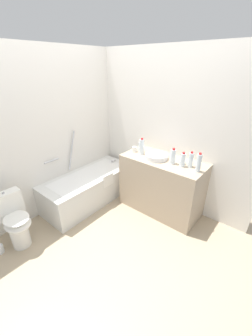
% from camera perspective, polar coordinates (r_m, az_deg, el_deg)
% --- Properties ---
extents(ground_plane, '(3.61, 3.61, 0.00)m').
position_cam_1_polar(ground_plane, '(3.01, -4.49, -18.85)').
color(ground_plane, tan).
extents(wall_back_tiled, '(3.01, 0.10, 2.39)m').
position_cam_1_polar(wall_back_tiled, '(3.28, -21.62, 8.09)').
color(wall_back_tiled, white).
rests_on(wall_back_tiled, ground_plane).
extents(wall_right_mirror, '(0.10, 2.83, 2.39)m').
position_cam_1_polar(wall_right_mirror, '(3.34, 11.25, 9.77)').
color(wall_right_mirror, white).
rests_on(wall_right_mirror, ground_plane).
extents(bathtub, '(1.59, 0.65, 1.19)m').
position_cam_1_polar(bathtub, '(3.59, -10.13, -5.10)').
color(bathtub, silver).
rests_on(bathtub, ground_plane).
extents(toilet, '(0.36, 0.47, 0.74)m').
position_cam_1_polar(toilet, '(3.03, -28.31, -12.73)').
color(toilet, white).
rests_on(toilet, ground_plane).
extents(vanity_counter, '(0.58, 1.24, 0.89)m').
position_cam_1_polar(vanity_counter, '(3.30, 9.68, -4.72)').
color(vanity_counter, tan).
rests_on(vanity_counter, ground_plane).
extents(sink_basin, '(0.34, 0.34, 0.07)m').
position_cam_1_polar(sink_basin, '(3.09, 8.39, 3.21)').
color(sink_basin, white).
rests_on(sink_basin, vanity_counter).
extents(sink_faucet, '(0.11, 0.15, 0.07)m').
position_cam_1_polar(sink_faucet, '(3.25, 10.24, 4.20)').
color(sink_faucet, '#A4A4A9').
rests_on(sink_faucet, vanity_counter).
extents(water_bottle_0, '(0.07, 0.07, 0.23)m').
position_cam_1_polar(water_bottle_0, '(2.95, 12.83, 3.12)').
color(water_bottle_0, silver).
rests_on(water_bottle_0, vanity_counter).
extents(water_bottle_1, '(0.06, 0.06, 0.22)m').
position_cam_1_polar(water_bottle_1, '(2.91, 17.45, 2.15)').
color(water_bottle_1, silver).
rests_on(water_bottle_1, vanity_counter).
extents(water_bottle_2, '(0.06, 0.06, 0.26)m').
position_cam_1_polar(water_bottle_2, '(2.80, 19.42, 1.34)').
color(water_bottle_2, silver).
rests_on(water_bottle_2, vanity_counter).
extents(water_bottle_3, '(0.07, 0.07, 0.26)m').
position_cam_1_polar(water_bottle_3, '(3.20, 4.35, 5.90)').
color(water_bottle_3, silver).
rests_on(water_bottle_3, vanity_counter).
extents(water_bottle_4, '(0.06, 0.06, 0.18)m').
position_cam_1_polar(water_bottle_4, '(3.29, 4.03, 5.86)').
color(water_bottle_4, silver).
rests_on(water_bottle_4, vanity_counter).
extents(water_bottle_5, '(0.06, 0.06, 0.21)m').
position_cam_1_polar(water_bottle_5, '(2.90, 15.39, 2.17)').
color(water_bottle_5, silver).
rests_on(water_bottle_5, vanity_counter).
extents(drinking_glass_0, '(0.07, 0.07, 0.10)m').
position_cam_1_polar(drinking_glass_0, '(2.99, 15.17, 1.95)').
color(drinking_glass_0, white).
rests_on(drinking_glass_0, vanity_counter).
extents(drinking_glass_1, '(0.07, 0.07, 0.08)m').
position_cam_1_polar(drinking_glass_1, '(3.31, 2.33, 5.20)').
color(drinking_glass_1, white).
rests_on(drinking_glass_1, vanity_counter).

